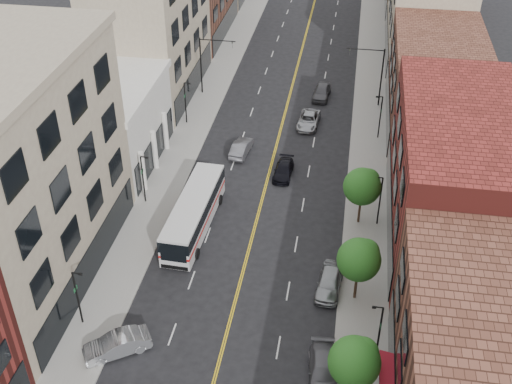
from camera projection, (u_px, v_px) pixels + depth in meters
The scene contains 27 objects.
sidewalk_left at pixel (184, 145), 70.48m from camera, with size 4.00×110.00×0.15m, color gray.
sidewalk_right at pixel (368, 160), 67.86m from camera, with size 4.00×110.00×0.15m, color gray.
bldg_l_tanoffice at pixel (14, 182), 48.47m from camera, with size 10.00×22.00×18.00m, color gray.
bldg_l_white at pixel (106, 126), 65.92m from camera, with size 10.00×14.00×8.00m, color silver.
bldg_l_far_a at pixel (150, 22), 76.85m from camera, with size 10.00×20.00×18.00m, color gray.
bldg_r_mid at pixel (455, 176), 54.64m from camera, with size 10.00×22.00×12.00m, color #5C1C18.
bldg_r_far_a at pixel (436, 82), 72.24m from camera, with size 10.00×20.00×10.00m, color brown.
bldg_r_far_b at pixel (428, 4), 88.13m from camera, with size 10.00×22.00×14.00m, color gray.
tree_r_1 at pixel (356, 361), 40.55m from camera, with size 3.40×3.40×5.59m.
tree_r_2 at pixel (360, 258), 48.66m from camera, with size 3.40×3.40×5.59m.
tree_r_3 at pixel (363, 185), 56.77m from camera, with size 3.40×3.40×5.59m.
lamp_l_1 at pixel (77, 295), 47.06m from camera, with size 0.81×0.55×5.05m.
lamp_l_2 at pixel (143, 177), 60.03m from camera, with size 0.81×0.55×5.05m.
lamp_l_3 at pixel (186, 100), 73.01m from camera, with size 0.81×0.55×5.05m.
lamp_r_1 at pixel (379, 330), 44.19m from camera, with size 0.81×0.55×5.05m.
lamp_r_2 at pixel (380, 198), 57.16m from camera, with size 0.81×0.55×5.05m.
lamp_r_3 at pixel (380, 115), 70.14m from camera, with size 0.81×0.55×5.05m.
signal_mast_left at pixel (206, 59), 78.45m from camera, with size 4.49×0.18×7.20m.
signal_mast_right at pixel (376, 70), 75.76m from camera, with size 4.49×0.18×7.20m.
city_bus at pixel (194, 212), 57.43m from camera, with size 3.33×12.33×3.14m.
car_angle_b at pixel (117, 345), 45.98m from camera, with size 1.69×4.83×1.59m, color #B8BCC1.
car_parked_mid at pixel (323, 371), 44.13m from camera, with size 2.03×4.99×1.45m, color #56555B.
car_parked_far at pixel (329, 282), 51.35m from camera, with size 1.92×4.78×1.63m, color gray.
car_lane_behind at pixel (241, 148), 68.72m from camera, with size 1.56×4.48×1.48m, color #54545A.
car_lane_a at pixel (283, 170), 65.23m from camera, with size 1.79×4.40×1.28m, color black.
car_lane_b at pixel (309, 120), 73.89m from camera, with size 2.32×5.04×1.40m, color #A1A4A9.
car_lane_c at pixel (322, 92), 79.73m from camera, with size 1.89×4.71×1.60m, color #47474B.
Camera 1 is at (7.49, -23.81, 36.02)m, focal length 45.00 mm.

